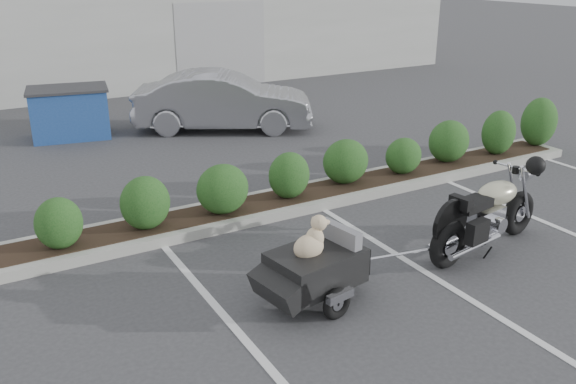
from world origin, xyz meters
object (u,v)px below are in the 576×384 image
motorcycle (488,215)px  dumpster (70,112)px  pet_trailer (315,266)px  sedan (223,101)px

motorcycle → dumpster: 9.62m
motorcycle → pet_trailer: bearing=170.3°
sedan → dumpster: bearing=100.1°
pet_trailer → dumpster: size_ratio=0.98×
motorcycle → sedan: sedan is taller
pet_trailer → motorcycle: bearing=-9.7°
pet_trailer → dumpster: 8.89m
pet_trailer → sedan: sedan is taller
sedan → dumpster: sedan is taller
sedan → pet_trailer: bearing=-168.0°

